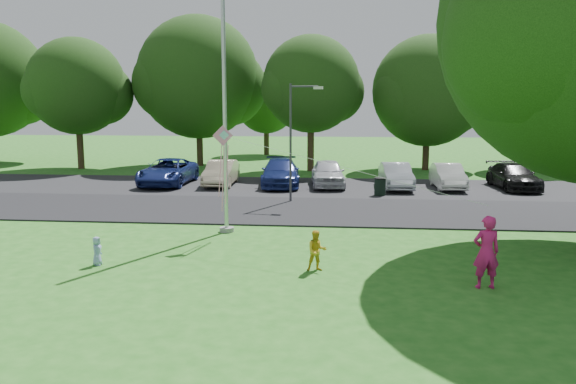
# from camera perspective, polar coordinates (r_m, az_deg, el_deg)

# --- Properties ---
(ground) EXTENTS (120.00, 120.00, 0.00)m
(ground) POSITION_cam_1_polar(r_m,az_deg,el_deg) (14.50, 3.49, -8.84)
(ground) COLOR #23671B
(ground) RESTS_ON ground
(park_road) EXTENTS (60.00, 6.00, 0.06)m
(park_road) POSITION_cam_1_polar(r_m,az_deg,el_deg) (23.22, 4.28, -1.93)
(park_road) COLOR black
(park_road) RESTS_ON ground
(parking_strip) EXTENTS (42.00, 7.00, 0.06)m
(parking_strip) POSITION_cam_1_polar(r_m,az_deg,el_deg) (29.63, 4.55, 0.47)
(parking_strip) COLOR black
(parking_strip) RESTS_ON ground
(flagpole) EXTENTS (0.50, 0.50, 10.00)m
(flagpole) POSITION_cam_1_polar(r_m,az_deg,el_deg) (19.20, -6.45, 8.16)
(flagpole) COLOR #B7BABF
(flagpole) RESTS_ON ground
(street_lamp) EXTENTS (1.48, 0.37, 5.28)m
(street_lamp) POSITION_cam_1_polar(r_m,az_deg,el_deg) (24.90, 0.74, 6.13)
(street_lamp) COLOR #3F3F44
(street_lamp) RESTS_ON ground
(trash_can) EXTENTS (0.57, 0.57, 0.90)m
(trash_can) POSITION_cam_1_polar(r_m,az_deg,el_deg) (27.15, 9.32, 0.49)
(trash_can) COLOR black
(trash_can) RESTS_ON ground
(tree_row) EXTENTS (64.35, 11.94, 10.88)m
(tree_row) POSITION_cam_1_polar(r_m,az_deg,el_deg) (38.06, 7.33, 10.91)
(tree_row) COLOR #332316
(tree_row) RESTS_ON ground
(horizon_trees) EXTENTS (77.46, 7.20, 7.02)m
(horizon_trees) POSITION_cam_1_polar(r_m,az_deg,el_deg) (47.80, 9.94, 8.78)
(horizon_trees) COLOR #332316
(horizon_trees) RESTS_ON ground
(parked_cars) EXTENTS (20.37, 5.22, 1.42)m
(parked_cars) POSITION_cam_1_polar(r_m,az_deg,el_deg) (29.64, 2.61, 1.87)
(parked_cars) COLOR navy
(parked_cars) RESTS_ON ground
(woman) EXTENTS (0.71, 0.52, 1.80)m
(woman) POSITION_cam_1_polar(r_m,az_deg,el_deg) (14.39, 19.49, -5.77)
(woman) COLOR #C61A67
(woman) RESTS_ON ground
(child_yellow) EXTENTS (0.61, 0.52, 1.10)m
(child_yellow) POSITION_cam_1_polar(r_m,az_deg,el_deg) (15.05, 2.93, -5.97)
(child_yellow) COLOR gold
(child_yellow) RESTS_ON ground
(child_blue) EXTENTS (0.29, 0.41, 0.81)m
(child_blue) POSITION_cam_1_polar(r_m,az_deg,el_deg) (16.45, -18.84, -5.69)
(child_blue) COLOR #889DD1
(child_blue) RESTS_ON ground
(kite) EXTENTS (7.61, 4.42, 2.83)m
(kite) POSITION_cam_1_polar(r_m,az_deg,el_deg) (17.96, -6.11, 4.30)
(kite) COLOR pink
(kite) RESTS_ON ground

